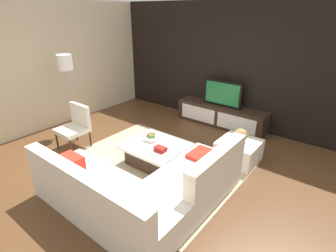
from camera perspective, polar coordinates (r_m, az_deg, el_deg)
name	(u,v)px	position (r m, az deg, el deg)	size (l,w,h in m)	color
ground_plane	(156,167)	(4.78, -2.52, -8.89)	(14.00, 14.00, 0.00)	brown
feature_wall_back	(231,66)	(6.42, 13.47, 12.61)	(6.40, 0.12, 2.80)	black
side_wall_left	(56,66)	(6.78, -23.09, 11.96)	(0.12, 5.20, 2.80)	beige
area_rug	(152,165)	(4.84, -3.43, -8.44)	(3.03, 2.42, 0.01)	tan
media_console	(221,116)	(6.47, 11.34, 2.24)	(2.18, 0.48, 0.50)	#332319
television	(223,94)	(6.30, 11.75, 6.91)	(0.95, 0.06, 0.60)	black
sectional_couch	(141,189)	(3.80, -5.78, -13.42)	(2.31, 2.27, 0.84)	silver
coffee_table	(156,153)	(4.80, -2.69, -5.96)	(1.05, 0.93, 0.38)	#332319
accent_chair_near	(76,124)	(5.60, -19.37, 0.46)	(0.56, 0.54, 0.87)	#332319
floor_lamp	(66,68)	(6.09, -21.34, 11.66)	(0.31, 0.31, 1.74)	#A5A5AA
ottoman	(238,151)	(5.05, 15.05, -5.24)	(0.70, 0.70, 0.40)	silver
fruit_bowl	(151,137)	(4.86, -3.63, -2.43)	(0.28, 0.28, 0.14)	silver
decorative_ball	(240,135)	(4.90, 15.44, -1.94)	(0.25, 0.25, 0.25)	#AD8451
book_stack	(160,149)	(4.49, -1.64, -5.00)	(0.20, 0.16, 0.08)	maroon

